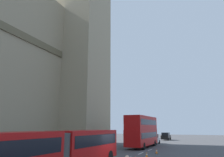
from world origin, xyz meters
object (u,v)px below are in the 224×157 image
at_px(sedan_trailing, 166,136).
at_px(traffic_cone_east, 157,151).
at_px(sedan_lead, 153,139).
at_px(traffic_cone_middle, 147,155).
at_px(double_decker_bus, 142,130).
at_px(articulated_bus, 53,148).

relative_size(sedan_trailing, traffic_cone_east, 7.59).
xyz_separation_m(sedan_lead, traffic_cone_east, (-15.20, -4.00, -0.63)).
distance_m(sedan_lead, traffic_cone_middle, 19.56).
relative_size(sedan_lead, sedan_trailing, 1.00).
bearing_deg(traffic_cone_east, sedan_trailing, 7.89).
height_order(traffic_cone_middle, traffic_cone_east, same).
xyz_separation_m(double_decker_bus, sedan_trailing, (21.58, 0.15, -1.80)).
bearing_deg(articulated_bus, sedan_lead, 0.31).
relative_size(double_decker_bus, sedan_trailing, 2.42).
relative_size(articulated_bus, sedan_trailing, 3.77).
bearing_deg(traffic_cone_middle, sedan_lead, 11.26).
distance_m(articulated_bus, sedan_trailing, 43.58).
distance_m(double_decker_bus, sedan_trailing, 21.66).
bearing_deg(sedan_lead, double_decker_bus, -178.86).
height_order(sedan_lead, traffic_cone_middle, sedan_lead).
xyz_separation_m(articulated_bus, traffic_cone_east, (14.79, -3.84, -1.46)).
xyz_separation_m(articulated_bus, sedan_trailing, (43.57, 0.15, -0.83)).
distance_m(articulated_bus, double_decker_bus, 22.01).
bearing_deg(sedan_lead, traffic_cone_east, -165.26).
height_order(double_decker_bus, sedan_lead, double_decker_bus).
bearing_deg(traffic_cone_east, articulated_bus, 165.45).
height_order(articulated_bus, sedan_trailing, articulated_bus).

